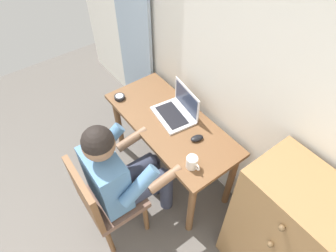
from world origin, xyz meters
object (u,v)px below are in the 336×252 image
dresser (284,236)px  desk_clock (120,97)px  person_seated (123,173)px  coffee_mug (192,163)px  laptop (178,110)px  desk (170,131)px  computer_mouse (197,138)px  chair (104,199)px

dresser → desk_clock: 1.62m
person_seated → coffee_mug: 0.49m
laptop → coffee_mug: (0.46, -0.23, -0.00)m
desk → person_seated: person_seated is taller
computer_mouse → coffee_mug: size_ratio=0.83×
coffee_mug → person_seated: bearing=-125.0°
desk → laptop: 0.19m
desk → laptop: laptop is taller
dresser → computer_mouse: (-0.84, -0.03, 0.19)m
chair → dresser: bearing=39.5°
dresser → chair: (-0.96, -0.79, -0.06)m
computer_mouse → chair: bearing=-84.1°
person_seated → coffee_mug: (0.28, 0.39, 0.10)m
dresser → chair: bearing=-140.5°
coffee_mug → dresser: bearing=17.4°
person_seated → computer_mouse: person_seated is taller
dresser → person_seated: (-0.95, -0.61, 0.12)m
person_seated → computer_mouse: size_ratio=11.81×
coffee_mug → chair: bearing=-115.8°
chair → desk_clock: (-0.63, 0.54, 0.25)m
desk_clock → laptop: bearing=31.5°
dresser → computer_mouse: 0.86m
desk → desk_clock: size_ratio=13.23×
laptop → desk_clock: bearing=-148.5°
dresser → laptop: 1.16m
chair → computer_mouse: 0.81m
dresser → chair: size_ratio=1.26×
chair → coffee_mug: bearing=64.2°
desk → person_seated: bearing=-74.0°
desk → dresser: 1.11m
computer_mouse → coffee_mug: 0.25m
dresser → desk_clock: (-1.59, -0.25, 0.19)m
computer_mouse → coffee_mug: coffee_mug is taller
dresser → laptop: bearing=179.0°
dresser → chair: 1.24m
desk → person_seated: (0.15, -0.54, 0.06)m
laptop → computer_mouse: bearing=-9.0°
dresser → computer_mouse: size_ratio=10.87×
laptop → desk_clock: (-0.45, -0.27, -0.04)m
chair → computer_mouse: chair is taller
desk_clock → coffee_mug: bearing=2.6°
laptop → computer_mouse: size_ratio=3.70×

